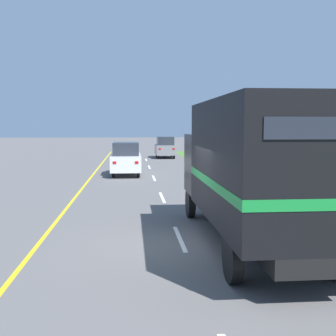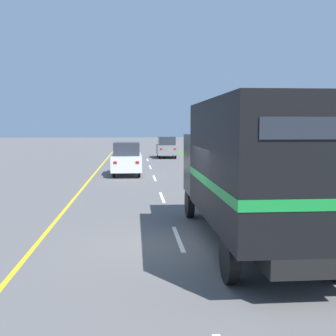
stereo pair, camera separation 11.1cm
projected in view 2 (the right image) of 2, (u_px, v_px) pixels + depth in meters
The scene contains 11 objects.
ground_plane at pixel (181, 245), 10.76m from camera, with size 200.00×200.00×0.00m, color #5B5959.
edge_line_yellow at pixel (87, 183), 22.38m from camera, with size 0.12×54.91×0.01m, color yellow.
centre_dash_near at pixel (178, 238), 11.41m from camera, with size 0.12×2.60×0.01m, color white.
centre_dash_mid_a at pixel (162, 197), 17.96m from camera, with size 0.12×2.60×0.01m, color white.
centre_dash_mid_b at pixel (155, 178), 24.50m from camera, with size 0.12×2.60×0.01m, color white.
centre_dash_far at pixel (150, 167), 31.05m from camera, with size 0.12×2.60×0.01m, color white.
centre_dash_farthest at pixel (147, 160), 37.59m from camera, with size 0.12×2.60×0.01m, color white.
horse_trailer_truck at pixel (251, 167), 10.40m from camera, with size 2.50×7.94×3.63m.
lead_car_white at pixel (127, 159), 25.97m from camera, with size 1.80×4.09×2.04m.
lead_car_grey_ahead at pixel (166, 147), 39.99m from camera, with size 1.80×3.84×2.02m.
highway_sign at pixel (322, 152), 17.79m from camera, with size 2.07×0.09×2.98m.
Camera 2 is at (-1.17, -10.45, 3.04)m, focal length 45.00 mm.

